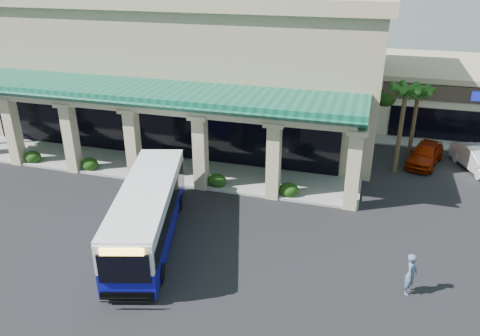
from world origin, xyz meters
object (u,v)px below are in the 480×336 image
(pedestrian, at_px, (411,274))
(car_white, at_px, (479,159))
(car_silver, at_px, (425,154))
(transit_bus, at_px, (148,214))

(pedestrian, height_order, car_white, pedestrian)
(car_silver, bearing_deg, pedestrian, -79.33)
(pedestrian, xyz_separation_m, car_silver, (1.51, 14.68, -0.19))
(pedestrian, height_order, car_silver, pedestrian)
(transit_bus, distance_m, pedestrian, 12.43)
(transit_bus, bearing_deg, car_silver, 29.18)
(transit_bus, relative_size, car_white, 2.18)
(pedestrian, bearing_deg, car_silver, 10.56)
(transit_bus, xyz_separation_m, car_white, (17.27, 13.85, -0.67))
(transit_bus, xyz_separation_m, car_silver, (13.91, 13.95, -0.71))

